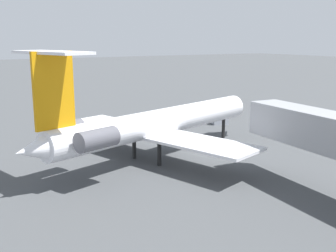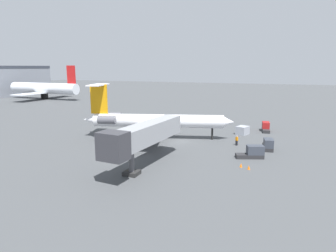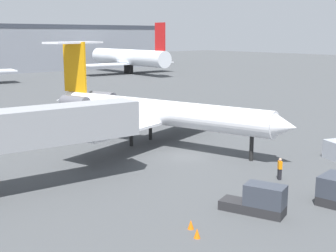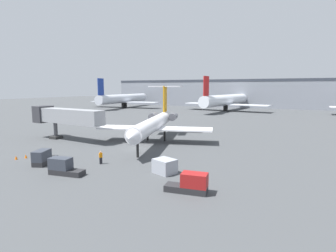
% 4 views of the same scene
% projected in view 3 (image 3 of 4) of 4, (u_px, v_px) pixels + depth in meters
% --- Properties ---
extents(ground_plane, '(400.00, 400.00, 0.10)m').
position_uv_depth(ground_plane, '(187.00, 155.00, 41.85)').
color(ground_plane, '#424447').
extents(regional_jet, '(20.88, 27.75, 10.06)m').
position_uv_depth(regional_jet, '(148.00, 110.00, 45.43)').
color(regional_jet, white).
rests_on(regional_jet, ground_plane).
extents(jet_bridge, '(16.74, 4.33, 6.16)m').
position_uv_depth(jet_bridge, '(10.00, 131.00, 30.70)').
color(jet_bridge, gray).
rests_on(jet_bridge, ground_plane).
extents(ground_crew_marshaller, '(0.45, 0.48, 1.69)m').
position_uv_depth(ground_crew_marshaller, '(280.00, 169.00, 34.58)').
color(ground_crew_marshaller, black).
rests_on(ground_crew_marshaller, ground_plane).
extents(baggage_tug_lead, '(4.17, 2.01, 1.90)m').
position_uv_depth(baggage_tug_lead, '(335.00, 189.00, 30.05)').
color(baggage_tug_lead, '#262628').
rests_on(baggage_tug_lead, ground_plane).
extents(baggage_tug_trailing, '(2.71, 4.24, 1.90)m').
position_uv_depth(baggage_tug_trailing, '(259.00, 201.00, 27.99)').
color(baggage_tug_trailing, '#262628').
rests_on(baggage_tug_trailing, ground_plane).
extents(traffic_cone_mid, '(0.36, 0.36, 0.55)m').
position_uv_depth(traffic_cone_mid, '(191.00, 224.00, 25.87)').
color(traffic_cone_mid, orange).
rests_on(traffic_cone_mid, ground_plane).
extents(traffic_cone_far, '(0.36, 0.36, 0.55)m').
position_uv_depth(traffic_cone_far, '(197.00, 233.00, 24.72)').
color(traffic_cone_far, orange).
rests_on(traffic_cone_far, ground_plane).
extents(parked_airliner_centre, '(28.05, 33.33, 13.75)m').
position_uv_depth(parked_airliner_centre, '(129.00, 58.00, 127.58)').
color(parked_airliner_centre, silver).
rests_on(parked_airliner_centre, ground_plane).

